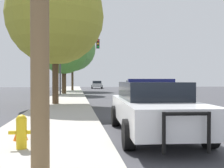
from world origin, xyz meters
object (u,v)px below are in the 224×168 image
(fire_hydrant, at_px, (21,131))
(traffic_light, at_px, (76,54))
(tree_sidewalk_near, at_px, (55,16))
(traffic_cone, at_px, (21,130))
(police_car, at_px, (153,107))
(car_background_distant, at_px, (97,84))
(tree_sidewalk_mid, at_px, (64,50))
(tree_sidewalk_far, at_px, (72,48))
(car_background_oncoming, at_px, (134,87))

(fire_hydrant, relative_size, traffic_light, 0.12)
(tree_sidewalk_near, relative_size, traffic_cone, 17.02)
(police_car, xyz_separation_m, car_background_distant, (1.68, 43.59, -0.04))
(fire_hydrant, xyz_separation_m, tree_sidewalk_mid, (-0.14, 23.76, 4.17))
(fire_hydrant, bearing_deg, police_car, 28.41)
(tree_sidewalk_near, relative_size, tree_sidewalk_mid, 1.14)
(police_car, relative_size, traffic_cone, 11.30)
(fire_hydrant, height_order, tree_sidewalk_mid, tree_sidewalk_mid)
(tree_sidewalk_near, height_order, tree_sidewalk_far, tree_sidewalk_far)
(car_background_oncoming, xyz_separation_m, car_background_distant, (-2.99, 18.97, -0.04))
(fire_hydrant, height_order, tree_sidewalk_near, tree_sidewalk_near)
(car_background_distant, height_order, tree_sidewalk_far, tree_sidewalk_far)
(traffic_light, bearing_deg, car_background_oncoming, 35.90)
(car_background_oncoming, relative_size, tree_sidewalk_mid, 0.63)
(car_background_oncoming, distance_m, traffic_cone, 26.76)
(police_car, height_order, fire_hydrant, police_car)
(car_background_oncoming, height_order, tree_sidewalk_near, tree_sidewalk_near)
(police_car, height_order, car_background_distant, police_car)
(fire_hydrant, bearing_deg, tree_sidewalk_mid, 90.33)
(car_background_distant, height_order, tree_sidewalk_mid, tree_sidewalk_mid)
(police_car, distance_m, fire_hydrant, 3.67)
(fire_hydrant, bearing_deg, car_background_distant, 83.83)
(traffic_cone, bearing_deg, tree_sidewalk_mid, 89.90)
(tree_sidewalk_near, bearing_deg, tree_sidewalk_far, 88.11)
(tree_sidewalk_mid, relative_size, traffic_cone, 14.89)
(traffic_light, distance_m, tree_sidewalk_near, 10.51)
(fire_hydrant, distance_m, tree_sidewalk_mid, 24.12)
(fire_hydrant, bearing_deg, traffic_cone, 101.86)
(police_car, bearing_deg, traffic_light, -80.78)
(fire_hydrant, xyz_separation_m, traffic_cone, (-0.18, 0.85, -0.13))
(police_car, distance_m, traffic_cone, 3.54)
(tree_sidewalk_mid, bearing_deg, tree_sidewalk_near, -89.88)
(car_background_oncoming, height_order, car_background_distant, car_background_oncoming)
(traffic_light, height_order, tree_sidewalk_near, tree_sidewalk_near)
(traffic_light, distance_m, tree_sidewalk_mid, 2.71)
(police_car, height_order, tree_sidewalk_near, tree_sidewalk_near)
(police_car, distance_m, tree_sidewalk_near, 10.89)
(car_background_oncoming, bearing_deg, traffic_light, 37.38)
(fire_hydrant, distance_m, traffic_cone, 0.88)
(police_car, height_order, car_background_oncoming, police_car)
(tree_sidewalk_near, distance_m, tree_sidewalk_far, 22.07)
(traffic_light, relative_size, traffic_cone, 11.66)
(tree_sidewalk_mid, height_order, traffic_cone, tree_sidewalk_mid)
(car_background_oncoming, xyz_separation_m, tree_sidewalk_far, (-7.27, 6.76, 5.17))
(traffic_light, height_order, tree_sidewalk_far, tree_sidewalk_far)
(car_background_oncoming, height_order, tree_sidewalk_far, tree_sidewalk_far)
(tree_sidewalk_near, xyz_separation_m, traffic_cone, (-0.07, -10.21, -4.95))
(car_background_distant, xyz_separation_m, tree_sidewalk_near, (-5.01, -34.27, 4.58))
(fire_hydrant, bearing_deg, tree_sidewalk_near, 90.57)
(car_background_oncoming, bearing_deg, fire_hydrant, 74.82)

